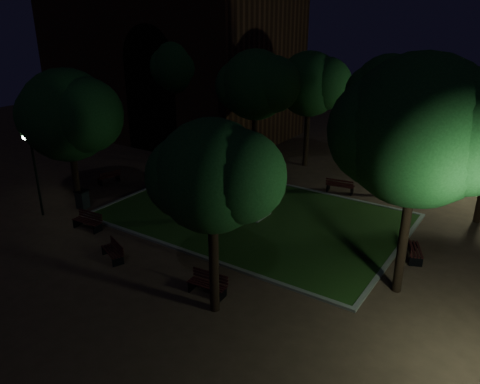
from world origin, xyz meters
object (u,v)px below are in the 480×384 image
(bicycle, at_px, (164,157))
(monument, at_px, (254,200))
(bench_near_right, at_px, (208,284))
(bench_right_side, at_px, (413,250))
(bench_near_left, at_px, (113,251))
(bench_far_side, at_px, (340,186))
(bench_left_side, at_px, (109,177))
(trash_bin, at_px, (82,199))
(bench_west_near, at_px, (88,221))

(bicycle, bearing_deg, monument, -100.38)
(bench_near_right, relative_size, bench_right_side, 0.94)
(bench_near_left, bearing_deg, bench_far_side, 89.98)
(monument, bearing_deg, bench_far_side, 66.98)
(bench_left_side, bearing_deg, bench_near_right, 74.51)
(bench_near_right, relative_size, trash_bin, 1.56)
(bench_right_side, xyz_separation_m, bicycle, (-18.53, 4.00, 0.09))
(bench_west_near, bearing_deg, bench_right_side, 18.84)
(bicycle, bearing_deg, bench_left_side, -171.74)
(bench_left_side, bearing_deg, trash_bin, 38.81)
(bench_left_side, height_order, bicycle, bicycle)
(bench_west_near, xyz_separation_m, bench_far_side, (8.69, 11.79, 0.01))
(bench_west_near, relative_size, bench_far_side, 0.96)
(bench_west_near, bearing_deg, bench_far_side, 49.81)
(bicycle, bearing_deg, bench_near_left, -135.33)
(bench_right_side, bearing_deg, bicycle, 55.24)
(bench_west_near, relative_size, bench_left_side, 1.08)
(monument, xyz_separation_m, bench_right_side, (8.31, 0.14, -0.53))
(bench_near_right, bearing_deg, monument, 103.21)
(bench_near_left, xyz_separation_m, bench_right_side, (11.07, 7.48, 0.04))
(bench_left_side, bearing_deg, bench_right_side, 103.68)
(bench_right_side, relative_size, bench_far_side, 1.01)
(bench_west_near, bearing_deg, bench_near_left, -26.38)
(bench_left_side, xyz_separation_m, bench_far_side, (13.00, 6.58, 0.05))
(monument, relative_size, bench_right_side, 1.84)
(bench_left_side, bearing_deg, monument, 104.95)
(bench_right_side, bearing_deg, trash_bin, 82.07)
(monument, relative_size, bicycle, 1.62)
(bench_near_right, bearing_deg, bench_right_side, 45.73)
(bench_left_side, xyz_separation_m, bench_right_side, (18.82, 0.84, 0.05))
(bench_near_left, relative_size, bicycle, 0.80)
(bench_near_right, height_order, trash_bin, trash_bin)
(monument, height_order, bicycle, monument)
(bench_right_side, bearing_deg, bench_left_side, 69.96)
(bicycle, bearing_deg, bench_far_side, -70.57)
(bench_near_left, relative_size, bench_left_side, 1.03)
(trash_bin, bearing_deg, bench_right_side, 14.66)
(bench_near_right, relative_size, bench_west_near, 0.99)
(bench_near_left, bearing_deg, bench_west_near, 179.07)
(bench_left_side, distance_m, bicycle, 4.84)
(bench_west_near, height_order, bench_left_side, bench_west_near)
(bench_near_right, distance_m, bench_right_side, 9.40)
(monument, xyz_separation_m, bench_near_right, (2.39, -7.17, -0.55))
(monument, xyz_separation_m, bench_far_side, (2.50, 5.88, -0.53))
(bench_near_right, distance_m, trash_bin, 11.39)
(bench_far_side, height_order, bicycle, bicycle)
(bench_near_right, distance_m, bench_far_side, 13.04)
(monument, height_order, bench_left_side, monument)
(bench_far_side, xyz_separation_m, bicycle, (-12.72, -1.74, 0.09))
(bench_near_right, bearing_deg, bicycle, 132.89)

